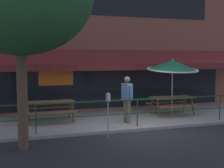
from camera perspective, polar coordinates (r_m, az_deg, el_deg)
name	(u,v)px	position (r m, az deg, el deg)	size (l,w,h in m)	color
ground_plane	(141,131)	(10.78, 5.26, -8.58)	(120.00, 120.00, 0.00)	#232326
patio_deck	(120,119)	(12.58, 1.54, -6.39)	(15.00, 4.00, 0.10)	gray
restaurant_building	(104,33)	(14.49, -1.52, 9.24)	(15.00, 1.60, 7.27)	brown
patio_railing	(137,107)	(10.89, 4.65, -4.15)	(13.84, 0.04, 0.97)	#194723
picnic_table_left	(50,106)	(11.90, -11.25, -3.92)	(1.80, 1.42, 0.76)	brown
picnic_table_centre	(172,100)	(13.35, 10.94, -2.97)	(1.80, 1.42, 0.76)	brown
patio_umbrella_centre	(173,65)	(13.25, 11.01, 3.37)	(2.14, 2.14, 2.39)	#B7B2A8
pedestrian_walking	(127,97)	(11.46, 2.76, -2.39)	(0.33, 0.61, 1.71)	#665B4C
parking_meter_near	(108,102)	(9.61, -0.73, -3.23)	(0.15, 0.16, 1.42)	gray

